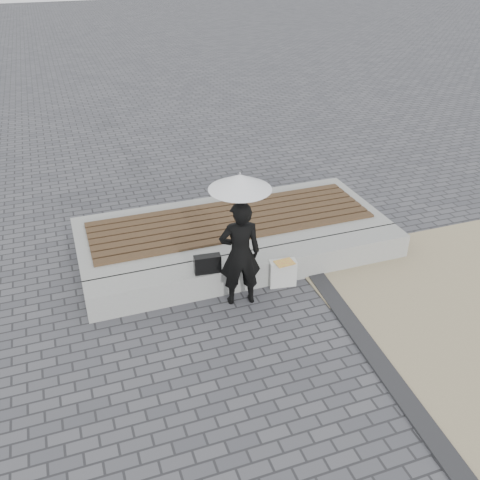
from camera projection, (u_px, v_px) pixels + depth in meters
name	position (u px, v px, depth m)	size (l,w,h in m)	color
ground	(303.00, 347.00, 6.81)	(80.00, 80.00, 0.00)	#4E4D52
edging_band	(375.00, 357.00, 6.61)	(0.25, 5.20, 0.04)	#29292B
seating_ledge	(257.00, 268.00, 8.01)	(5.00, 0.45, 0.40)	#9C9D98
timber_platform	(231.00, 231.00, 8.99)	(5.00, 2.00, 0.40)	gray
timber_decking	(231.00, 220.00, 8.88)	(4.60, 1.40, 0.04)	#513924
woman	(240.00, 254.00, 7.26)	(0.57, 0.38, 1.57)	black
parasol	(240.00, 182.00, 6.73)	(0.81, 0.81, 1.04)	silver
handbag	(207.00, 264.00, 7.50)	(0.38, 0.13, 0.27)	black
canvas_tote	(282.00, 273.00, 7.89)	(0.39, 0.17, 0.41)	silver
magazine	(284.00, 263.00, 7.75)	(0.27, 0.20, 0.01)	#CC5139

